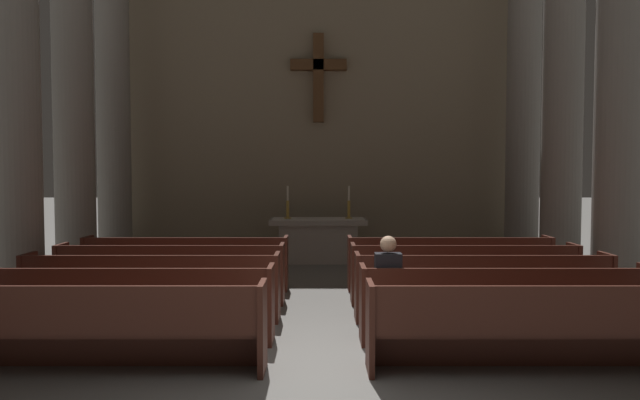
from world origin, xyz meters
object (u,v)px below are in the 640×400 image
object	(u,v)px
column_left_second	(16,72)
pew_right_row_5	(451,263)
column_right_third	(565,91)
pew_left_row_5	(189,263)
pew_right_row_2	(508,304)
candlestick_right	(351,208)
pew_left_row_3	(154,287)
column_left_fourth	(115,104)
column_right_fourth	(526,104)
pew_left_row_1	(96,327)
pew_right_row_1	(541,328)
candlestick_left	(290,208)
column_left_third	(76,91)
pew_left_row_4	(173,274)
pew_right_row_3	(484,287)
pew_right_row_4	(466,274)
column_right_second	(624,72)
altar	(320,239)
pew_left_row_2	(129,304)
lone_worshipper	(389,286)

from	to	relation	value
column_left_second	pew_right_row_5	bearing A→B (deg)	6.63
column_left_second	column_right_third	xyz separation A→B (m)	(9.69, 2.27, 0.00)
pew_left_row_5	pew_right_row_2	world-z (taller)	same
pew_right_row_2	candlestick_right	xyz separation A→B (m)	(-1.61, 6.37, 0.78)
pew_left_row_3	column_left_fourth	xyz separation A→B (m)	(-2.53, 5.85, 3.20)
column_right_fourth	candlestick_right	xyz separation A→B (m)	(-4.14, -0.55, -2.42)
pew_left_row_1	pew_right_row_1	bearing A→B (deg)	0.00
pew_left_row_5	pew_right_row_1	bearing A→B (deg)	-42.78
pew_left_row_1	candlestick_left	world-z (taller)	candlestick_left
column_left_third	pew_left_row_4	bearing A→B (deg)	-44.77
pew_left_row_4	candlestick_right	distance (m)	5.25
candlestick_right	pew_right_row_3	bearing A→B (deg)	-73.08
pew_left_row_3	pew_left_row_4	bearing A→B (deg)	90.00
pew_right_row_4	column_right_second	distance (m)	4.08
column_right_second	altar	bearing A→B (deg)	140.51
pew_left_row_5	column_right_third	world-z (taller)	column_right_third
pew_left_row_2	column_left_third	bearing A→B (deg)	118.56
pew_left_row_4	column_left_fourth	world-z (taller)	column_left_fourth
pew_left_row_3	pew_right_row_2	bearing A→B (deg)	-13.02
pew_right_row_4	column_right_second	xyz separation A→B (m)	(2.53, 0.24, 3.20)
column_left_fourth	pew_left_row_4	bearing A→B (deg)	-62.11
column_right_fourth	candlestick_right	distance (m)	4.83
pew_right_row_1	column_right_third	bearing A→B (deg)	66.13
candlestick_right	pew_right_row_1	bearing A→B (deg)	-77.77
pew_left_row_5	pew_right_row_2	bearing A→B (deg)	-34.76
column_right_third	pew_right_row_3	bearing A→B (deg)	-125.26
pew_right_row_5	lone_worshipper	size ratio (longest dim) A/B	2.70
column_right_second	pew_left_row_3	bearing A→B (deg)	-169.64
pew_right_row_2	lone_worshipper	bearing A→B (deg)	178.48
pew_left_row_5	column_left_fourth	bearing A→B (deg)	124.28
candlestick_left	pew_left_row_1	bearing A→B (deg)	-102.23
pew_left_row_5	candlestick_left	size ratio (longest dim) A/B	4.76
column_left_third	candlestick_right	xyz separation A→B (m)	(5.54, 1.72, -2.42)
pew_left_row_4	column_left_fourth	xyz separation A→B (m)	(-2.53, 4.78, 3.20)
candlestick_left	column_left_second	bearing A→B (deg)	-136.07
pew_right_row_3	candlestick_right	bearing A→B (deg)	106.92
pew_left_row_1	altar	bearing A→B (deg)	72.73
candlestick_right	pew_left_row_3	bearing A→B (deg)	-119.61
column_left_fourth	column_left_third	bearing A→B (deg)	-90.00
candlestick_left	column_right_third	bearing A→B (deg)	-17.23
pew_left_row_2	candlestick_left	size ratio (longest dim) A/B	4.76
column_left_second	altar	xyz separation A→B (m)	(4.84, 3.99, -3.14)
pew_left_row_2	candlestick_right	bearing A→B (deg)	64.69
pew_left_row_5	pew_left_row_1	bearing A→B (deg)	-90.00
pew_left_row_5	column_left_second	world-z (taller)	column_left_second
pew_left_row_1	column_left_fourth	world-z (taller)	column_left_fourth
pew_left_row_2	pew_left_row_5	distance (m)	3.21
pew_left_row_2	column_left_third	size ratio (longest dim) A/B	0.47
pew_right_row_3	candlestick_right	xyz separation A→B (m)	(-1.61, 5.30, 0.78)
pew_left_row_3	pew_right_row_4	bearing A→B (deg)	13.02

